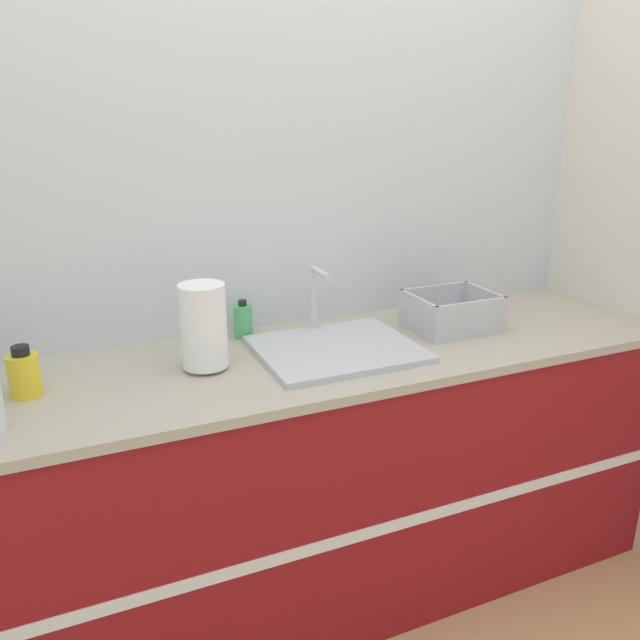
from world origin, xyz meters
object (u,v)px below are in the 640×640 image
(paper_towel_roll, at_px, (204,327))
(dish_rack, at_px, (451,316))
(soap_dispenser, at_px, (243,321))
(bottle_yellow, at_px, (24,374))
(sink, at_px, (336,346))

(paper_towel_roll, bearing_deg, dish_rack, 0.77)
(dish_rack, distance_m, soap_dispenser, 0.72)
(bottle_yellow, distance_m, soap_dispenser, 0.70)
(sink, height_order, bottle_yellow, sink)
(dish_rack, height_order, soap_dispenser, soap_dispenser)
(sink, bearing_deg, paper_towel_roll, 176.35)
(paper_towel_roll, relative_size, dish_rack, 0.91)
(bottle_yellow, bearing_deg, dish_rack, -0.05)
(paper_towel_roll, relative_size, bottle_yellow, 1.84)
(paper_towel_roll, bearing_deg, bottle_yellow, 178.48)
(dish_rack, relative_size, bottle_yellow, 2.03)
(paper_towel_roll, height_order, soap_dispenser, paper_towel_roll)
(dish_rack, bearing_deg, bottle_yellow, 179.95)
(dish_rack, xyz_separation_m, bottle_yellow, (-1.36, 0.00, 0.01))
(sink, distance_m, paper_towel_roll, 0.43)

